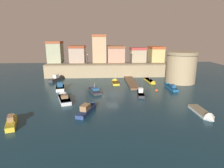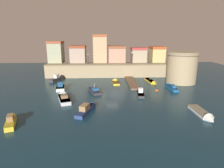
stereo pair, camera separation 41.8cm
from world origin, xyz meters
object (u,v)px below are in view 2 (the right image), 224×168
object	(u,v)px
moored_boat_1	(204,115)
moored_boat_6	(11,120)
moored_boat_0	(115,82)
moored_boat_4	(64,98)
moored_boat_2	(140,92)
moored_boat_7	(87,108)
moored_boat_10	(151,82)
quay_lamp_0	(88,57)
moored_boat_9	(94,89)
mooring_buoy_0	(157,91)
fortress_tower	(182,67)
moored_boat_3	(170,87)
quay_lamp_1	(132,56)
moored_boat_5	(60,87)
moored_boat_8	(58,78)

from	to	relation	value
moored_boat_1	moored_boat_6	size ratio (longest dim) A/B	1.21
moored_boat_0	moored_boat_4	size ratio (longest dim) A/B	0.65
moored_boat_1	moored_boat_2	world-z (taller)	moored_boat_2
moored_boat_7	moored_boat_10	size ratio (longest dim) A/B	0.91
quay_lamp_0	moored_boat_9	bearing A→B (deg)	-81.57
moored_boat_0	quay_lamp_0	bearing A→B (deg)	39.88
moored_boat_2	moored_boat_0	bearing A→B (deg)	33.51
moored_boat_2	mooring_buoy_0	world-z (taller)	moored_boat_2
quay_lamp_0	moored_boat_1	bearing A→B (deg)	-56.07
moored_boat_0	moored_boat_10	xyz separation A→B (m)	(9.73, 0.00, 0.01)
fortress_tower	moored_boat_3	xyz separation A→B (m)	(-4.73, -5.71, -3.80)
quay_lamp_1	moored_boat_9	world-z (taller)	quay_lamp_1
quay_lamp_1	moored_boat_5	size ratio (longest dim) A/B	0.66
moored_boat_9	moored_boat_0	bearing A→B (deg)	-55.20
quay_lamp_0	mooring_buoy_0	size ratio (longest dim) A/B	4.06
moored_boat_3	moored_boat_9	size ratio (longest dim) A/B	1.02
moored_boat_9	quay_lamp_1	bearing A→B (deg)	-52.65
moored_boat_7	moored_boat_5	bearing A→B (deg)	47.80
moored_boat_7	mooring_buoy_0	bearing A→B (deg)	-33.12
moored_boat_0	quay_lamp_1	bearing A→B (deg)	-35.99
moored_boat_6	moored_boat_10	world-z (taller)	moored_boat_10
moored_boat_0	moored_boat_3	xyz separation A→B (m)	(13.00, -5.53, 0.11)
moored_boat_1	moored_boat_7	size ratio (longest dim) A/B	0.98
moored_boat_2	moored_boat_8	xyz separation A→B (m)	(-20.97, 13.88, 0.18)
quay_lamp_0	moored_boat_4	xyz separation A→B (m)	(-3.37, -21.19, -5.58)
moored_boat_5	moored_boat_8	distance (m)	9.59
moored_boat_5	moored_boat_9	distance (m)	8.21
moored_boat_2	moored_boat_8	size ratio (longest dim) A/B	0.97
moored_boat_7	moored_boat_10	xyz separation A→B (m)	(15.61, 19.03, -0.22)
quay_lamp_1	moored_boat_2	distance (m)	18.99
mooring_buoy_0	moored_boat_1	bearing A→B (deg)	-76.07
moored_boat_0	mooring_buoy_0	bearing A→B (deg)	-132.93
moored_boat_6	moored_boat_5	bearing A→B (deg)	-28.65
moored_boat_9	moored_boat_10	size ratio (longest dim) A/B	0.89
moored_boat_3	moored_boat_10	xyz separation A→B (m)	(-3.28, 5.53, -0.11)
quay_lamp_0	moored_boat_9	world-z (taller)	quay_lamp_0
moored_boat_5	moored_boat_8	world-z (taller)	moored_boat_8
moored_boat_8	fortress_tower	bearing A→B (deg)	-73.40
quay_lamp_0	moored_boat_0	bearing A→B (deg)	-47.13
moored_boat_3	moored_boat_4	world-z (taller)	moored_boat_4
mooring_buoy_0	moored_boat_4	bearing A→B (deg)	-165.38
quay_lamp_0	moored_boat_3	bearing A→B (deg)	-33.76
moored_boat_2	moored_boat_7	size ratio (longest dim) A/B	0.88
moored_boat_0	moored_boat_7	xyz separation A→B (m)	(-5.88, -19.03, 0.23)
moored_boat_0	mooring_buoy_0	distance (m)	11.84
moored_boat_4	moored_boat_5	bearing A→B (deg)	-2.04
quay_lamp_1	moored_boat_3	size ratio (longest dim) A/B	0.51
moored_boat_1	moored_boat_6	xyz separation A→B (m)	(-29.16, -1.21, 0.23)
moored_boat_8	moored_boat_9	size ratio (longest dim) A/B	0.94
quay_lamp_1	moored_boat_10	bearing A→B (deg)	-62.59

